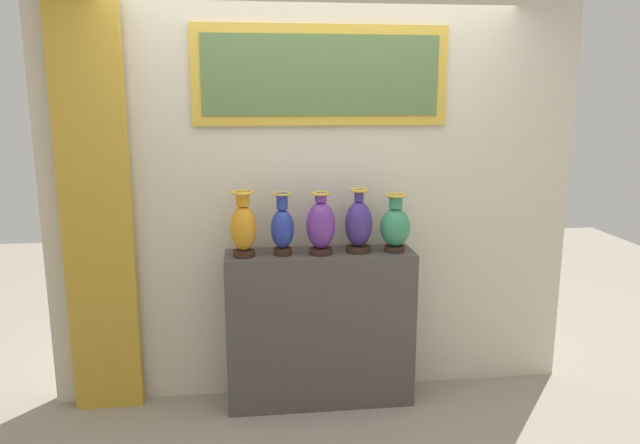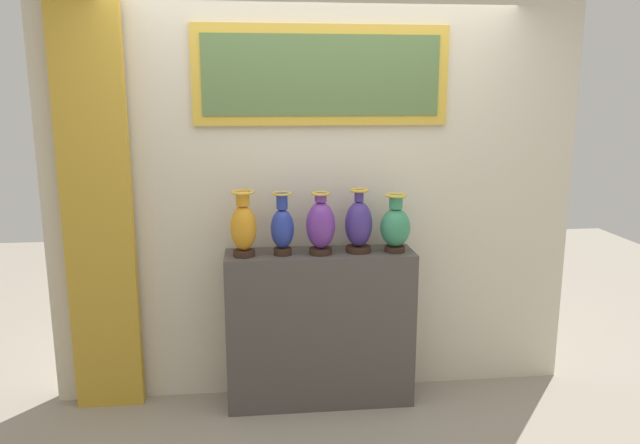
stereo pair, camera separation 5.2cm
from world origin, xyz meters
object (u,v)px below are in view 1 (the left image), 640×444
vase_cobalt (282,228)px  vase_violet (321,226)px  vase_jade (395,226)px  vase_amber (243,227)px  vase_indigo (359,225)px

vase_cobalt → vase_violet: size_ratio=1.00×
vase_jade → vase_amber: bearing=-179.7°
vase_cobalt → vase_jade: bearing=-0.3°
vase_indigo → vase_jade: (0.23, -0.02, -0.01)m
vase_cobalt → vase_violet: 0.24m
vase_cobalt → vase_violet: same height
vase_cobalt → vase_indigo: 0.47m
vase_amber → vase_violet: size_ratio=1.04×
vase_indigo → vase_jade: vase_indigo is taller
vase_amber → vase_jade: 0.93m
vase_indigo → vase_jade: 0.23m
vase_violet → vase_indigo: (0.24, 0.03, -0.01)m
vase_amber → vase_violet: 0.47m
vase_cobalt → vase_violet: (0.24, -0.01, 0.01)m
vase_amber → vase_indigo: (0.71, 0.03, -0.01)m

